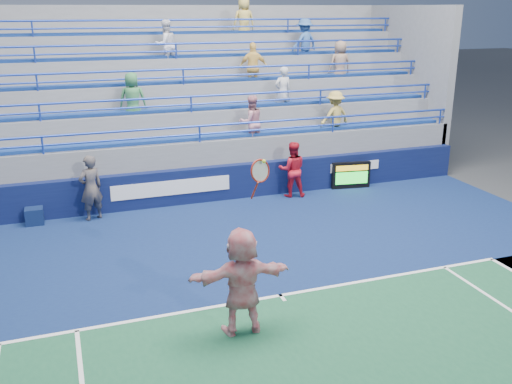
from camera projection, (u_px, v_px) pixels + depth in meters
name	position (u px, v px, depth m)	size (l,w,h in m)	color
ground	(281.00, 296.00, 11.94)	(120.00, 120.00, 0.00)	#333538
sponsor_wall	(203.00, 185.00, 17.60)	(18.00, 0.32, 1.10)	#0B123C
bleacher_stand	(176.00, 129.00, 20.68)	(18.00, 5.60, 6.13)	slate
serve_speed_board	(351.00, 175.00, 18.93)	(1.31, 0.32, 0.90)	black
judge_chair	(34.00, 215.00, 15.85)	(0.49, 0.49, 0.85)	#0D1B40
tennis_player	(242.00, 281.00, 10.35)	(1.94, 0.71, 3.29)	white
line_judge	(91.00, 188.00, 15.97)	(0.69, 0.45, 1.89)	#121A33
ball_girl	(292.00, 169.00, 17.99)	(0.87, 0.67, 1.78)	red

